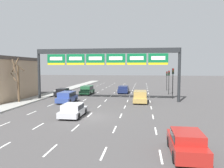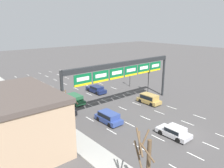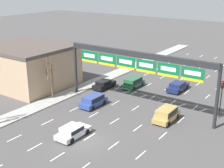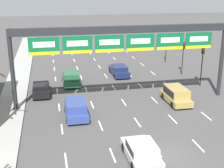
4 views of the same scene
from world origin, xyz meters
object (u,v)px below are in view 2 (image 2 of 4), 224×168
at_px(sign_gantry, 123,70).
at_px(car_black, 66,109).
at_px(car_silver, 174,131).
at_px(tree_bare_second, 146,163).
at_px(traffic_light_near_gantry, 111,69).
at_px(tree_bare_closest, 70,116).
at_px(car_navy, 96,89).
at_px(suv_gold, 149,98).
at_px(traffic_light_mid_block, 130,73).
at_px(traffic_light_far_end, 149,76).
at_px(suv_blue, 109,117).
at_px(suv_green, 75,98).

relative_size(sign_gantry, car_black, 5.14).
xyz_separation_m(car_silver, tree_bare_second, (-10.31, -4.40, 2.54)).
bearing_deg(traffic_light_near_gantry, tree_bare_closest, -138.90).
xyz_separation_m(car_navy, suv_gold, (3.37, -11.17, 0.19)).
bearing_deg(suv_gold, traffic_light_mid_block, 63.06).
distance_m(car_navy, suv_gold, 11.67).
xyz_separation_m(sign_gantry, traffic_light_far_end, (10.26, 3.36, -3.11)).
bearing_deg(car_silver, sign_gantry, 82.29).
height_order(traffic_light_mid_block, tree_bare_second, tree_bare_second).
xyz_separation_m(suv_blue, car_navy, (6.98, 12.61, -0.12)).
relative_size(suv_blue, traffic_light_near_gantry, 1.04).
relative_size(car_silver, tree_bare_closest, 0.68).
distance_m(traffic_light_mid_block, tree_bare_second, 32.77).
relative_size(suv_gold, tree_bare_closest, 0.69).
distance_m(sign_gantry, traffic_light_far_end, 11.24).
xyz_separation_m(suv_green, car_silver, (3.31, -18.39, -0.15)).
height_order(car_silver, traffic_light_near_gantry, traffic_light_near_gantry).
height_order(traffic_light_near_gantry, tree_bare_second, tree_bare_second).
height_order(car_silver, traffic_light_far_end, traffic_light_far_end).
distance_m(car_navy, tree_bare_second, 28.93).
bearing_deg(traffic_light_mid_block, suv_blue, -143.47).
height_order(sign_gantry, suv_blue, sign_gantry).
xyz_separation_m(traffic_light_near_gantry, tree_bare_closest, (-22.52, -19.65, 0.40)).
xyz_separation_m(sign_gantry, car_black, (-8.33, 4.05, -5.85)).
distance_m(suv_gold, traffic_light_mid_block, 11.43).
bearing_deg(sign_gantry, car_silver, -97.71).
xyz_separation_m(suv_green, traffic_light_far_end, (15.08, -3.90, 2.58)).
height_order(suv_blue, tree_bare_closest, tree_bare_closest).
bearing_deg(suv_gold, car_navy, 106.78).
distance_m(suv_green, car_silver, 18.69).
bearing_deg(car_navy, traffic_light_far_end, -37.56).
xyz_separation_m(suv_gold, traffic_light_near_gantry, (5.45, 17.00, 2.01)).
xyz_separation_m(traffic_light_mid_block, tree_bare_second, (-22.07, -24.22, 0.11)).
height_order(sign_gantry, car_silver, sign_gantry).
xyz_separation_m(sign_gantry, car_navy, (1.80, 9.87, -5.83)).
relative_size(suv_gold, tree_bare_second, 0.73).
bearing_deg(suv_gold, car_black, 158.38).
height_order(suv_green, car_navy, suv_green).
height_order(suv_blue, car_silver, suv_blue).
height_order(car_navy, traffic_light_near_gantry, traffic_light_near_gantry).
bearing_deg(sign_gantry, suv_gold, -14.16).
distance_m(sign_gantry, tree_bare_second, 19.79).
bearing_deg(traffic_light_mid_block, suv_gold, -116.94).
xyz_separation_m(traffic_light_near_gantry, traffic_light_mid_block, (-0.37, -7.00, 0.21)).
distance_m(traffic_light_near_gantry, traffic_light_mid_block, 7.01).
relative_size(suv_blue, suv_green, 0.96).
bearing_deg(car_silver, tree_bare_closest, 145.40).
bearing_deg(traffic_light_far_end, suv_blue, -158.43).
bearing_deg(suv_green, tree_bare_closest, -122.24).
height_order(tree_bare_closest, tree_bare_second, tree_bare_closest).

